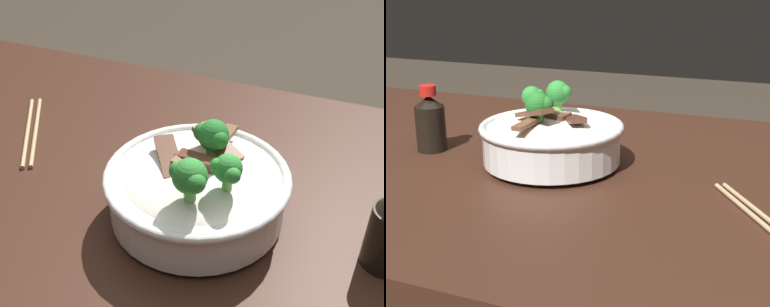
% 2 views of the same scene
% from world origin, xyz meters
% --- Properties ---
extents(dining_table, '(1.50, 0.84, 0.76)m').
position_xyz_m(dining_table, '(0.00, 0.00, 0.67)').
color(dining_table, '#381E14').
rests_on(dining_table, ground).
extents(rice_bowl, '(0.24, 0.24, 0.13)m').
position_xyz_m(rice_bowl, '(-0.03, -0.02, 0.81)').
color(rice_bowl, white).
rests_on(rice_bowl, dining_table).
extents(chopsticks_pair, '(0.14, 0.19, 0.01)m').
position_xyz_m(chopsticks_pair, '(0.31, -0.10, 0.77)').
color(chopsticks_pair, tan).
rests_on(chopsticks_pair, dining_table).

